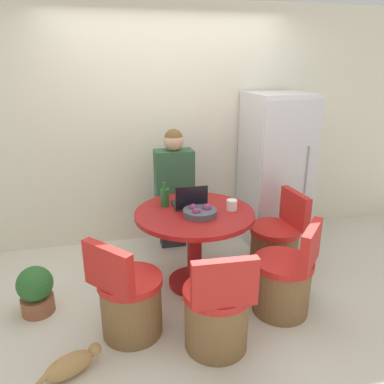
% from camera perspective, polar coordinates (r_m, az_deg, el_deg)
% --- Properties ---
extents(ground_plane, '(12.00, 12.00, 0.00)m').
position_cam_1_polar(ground_plane, '(3.45, 0.76, -15.95)').
color(ground_plane, beige).
extents(wall_back, '(7.00, 0.06, 2.60)m').
position_cam_1_polar(wall_back, '(4.22, -3.69, 9.75)').
color(wall_back, silver).
rests_on(wall_back, ground_plane).
extents(refrigerator, '(0.64, 0.71, 1.69)m').
position_cam_1_polar(refrigerator, '(4.29, 12.47, 3.25)').
color(refrigerator, silver).
rests_on(refrigerator, ground_plane).
extents(dining_table, '(1.06, 1.06, 0.74)m').
position_cam_1_polar(dining_table, '(3.39, 0.39, -6.06)').
color(dining_table, maroon).
rests_on(dining_table, ground_plane).
extents(chair_right_side, '(0.49, 0.49, 0.81)m').
position_cam_1_polar(chair_right_side, '(3.82, 12.62, -7.92)').
color(chair_right_side, brown).
rests_on(chair_right_side, ground_plane).
extents(chair_near_right_corner, '(0.56, 0.56, 0.81)m').
position_cam_1_polar(chair_near_right_corner, '(3.25, 13.84, -13.15)').
color(chair_near_right_corner, brown).
rests_on(chair_near_right_corner, ground_plane).
extents(chair_near_left_corner, '(0.56, 0.56, 0.81)m').
position_cam_1_polar(chair_near_left_corner, '(2.97, -9.50, -16.17)').
color(chair_near_left_corner, brown).
rests_on(chair_near_left_corner, ground_plane).
extents(chair_near_camera, '(0.49, 0.49, 0.81)m').
position_cam_1_polar(chair_near_camera, '(2.82, 3.79, -18.07)').
color(chair_near_camera, brown).
rests_on(chair_near_camera, ground_plane).
extents(person_seated, '(0.40, 0.37, 1.35)m').
position_cam_1_polar(person_seated, '(3.99, -2.83, 1.02)').
color(person_seated, '#2D2D38').
rests_on(person_seated, ground_plane).
extents(laptop, '(0.29, 0.26, 0.22)m').
position_cam_1_polar(laptop, '(3.41, -0.38, -1.59)').
color(laptop, '#232328').
rests_on(laptop, dining_table).
extents(fruit_bowl, '(0.29, 0.29, 0.10)m').
position_cam_1_polar(fruit_bowl, '(3.22, 1.19, -3.04)').
color(fruit_bowl, '#4C4C56').
rests_on(fruit_bowl, dining_table).
extents(coffee_cup, '(0.09, 0.09, 0.09)m').
position_cam_1_polar(coffee_cup, '(3.35, 6.08, -1.98)').
color(coffee_cup, white).
rests_on(coffee_cup, dining_table).
extents(bottle, '(0.08, 0.08, 0.23)m').
position_cam_1_polar(bottle, '(3.42, -4.16, -0.74)').
color(bottle, '#23602D').
rests_on(bottle, dining_table).
extents(cat, '(0.42, 0.29, 0.15)m').
position_cam_1_polar(cat, '(2.86, -17.93, -23.71)').
color(cat, tan).
rests_on(cat, ground_plane).
extents(potted_plant, '(0.29, 0.29, 0.42)m').
position_cam_1_polar(potted_plant, '(3.43, -22.71, -13.59)').
color(potted_plant, '#935638').
rests_on(potted_plant, ground_plane).
extents(handbag, '(0.30, 0.14, 0.26)m').
position_cam_1_polar(handbag, '(3.53, 14.46, -13.25)').
color(handbag, '#232328').
rests_on(handbag, ground_plane).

